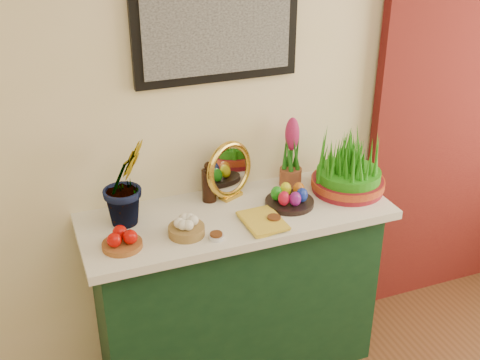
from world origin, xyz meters
name	(u,v)px	position (x,y,z in m)	size (l,w,h in m)	color
sideboard	(236,294)	(-0.03, 2.00, 0.42)	(1.30, 0.45, 0.85)	#14381D
tablecloth	(236,215)	(-0.03, 2.00, 0.87)	(1.40, 0.55, 0.04)	silver
hyacinth_green	(124,170)	(-0.49, 2.09, 1.14)	(0.25, 0.21, 0.50)	#1D6716
apple_bowl	(122,240)	(-0.56, 1.89, 0.92)	(0.20, 0.20, 0.08)	brown
garlic_basket	(186,227)	(-0.29, 1.89, 0.93)	(0.16, 0.16, 0.09)	olive
vinegar_cruet	(209,184)	(-0.10, 2.14, 0.98)	(0.07, 0.07, 0.20)	black
mirror	(230,171)	(0.00, 2.15, 1.02)	(0.27, 0.17, 0.27)	gold
book	(245,224)	(-0.04, 1.86, 0.90)	(0.15, 0.22, 0.03)	gold
spice_dish_left	(216,236)	(-0.18, 1.82, 0.90)	(0.07, 0.07, 0.03)	silver
spice_dish_right	(274,220)	(0.09, 1.85, 0.90)	(0.07, 0.07, 0.03)	silver
egg_plate	(290,198)	(0.23, 1.97, 0.93)	(0.25, 0.25, 0.09)	black
hyacinth_pink	(291,155)	(0.31, 2.15, 1.05)	(0.11, 0.11, 0.35)	brown
wheatgrass_sabzeh	(349,166)	(0.55, 2.00, 1.02)	(0.35, 0.35, 0.29)	maroon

